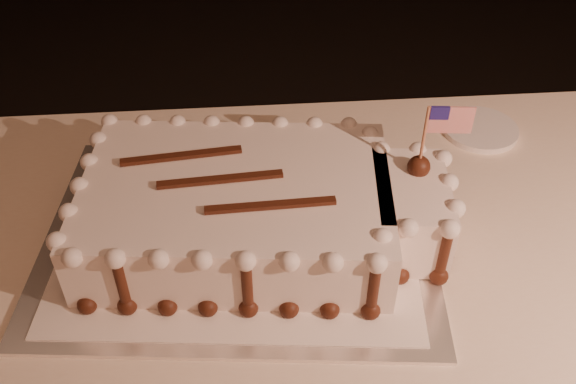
{
  "coord_description": "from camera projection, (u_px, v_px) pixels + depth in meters",
  "views": [
    {
      "loc": [
        -0.22,
        -0.13,
        1.5
      ],
      "look_at": [
        -0.16,
        0.61,
        0.85
      ],
      "focal_mm": 40.0,
      "sensor_mm": 36.0,
      "label": 1
    }
  ],
  "objects": [
    {
      "name": "banquet_table",
      "position": [
        369.0,
        366.0,
        1.3
      ],
      "size": [
        2.4,
        0.8,
        0.75
      ],
      "primitive_type": "cube",
      "color": "#FFE2C5",
      "rests_on": "ground"
    },
    {
      "name": "cake_board",
      "position": [
        239.0,
        237.0,
        1.05
      ],
      "size": [
        0.67,
        0.53,
        0.01
      ],
      "primitive_type": "cube",
      "rotation": [
        0.0,
        0.0,
        -0.1
      ],
      "color": "white",
      "rests_on": "banquet_table"
    },
    {
      "name": "doily",
      "position": [
        239.0,
        235.0,
        1.04
      ],
      "size": [
        0.6,
        0.48,
        0.0
      ],
      "primitive_type": "cube",
      "rotation": [
        0.0,
        0.0,
        -0.1
      ],
      "color": "white",
      "rests_on": "cake_board"
    },
    {
      "name": "sheet_cake",
      "position": [
        258.0,
        209.0,
        1.0
      ],
      "size": [
        0.61,
        0.39,
        0.24
      ],
      "color": "white",
      "rests_on": "doily"
    },
    {
      "name": "side_plate",
      "position": [
        480.0,
        129.0,
        1.27
      ],
      "size": [
        0.15,
        0.15,
        0.01
      ],
      "primitive_type": "cylinder",
      "color": "white",
      "rests_on": "banquet_table"
    }
  ]
}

